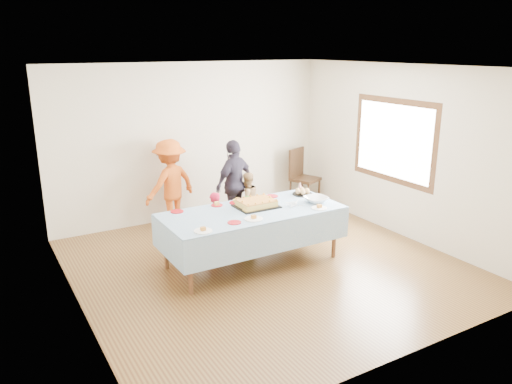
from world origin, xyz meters
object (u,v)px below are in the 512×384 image
(birthday_cake, at_px, (256,204))
(adult_left, at_px, (170,184))
(dining_chair, at_px, (301,173))
(party_table, at_px, (252,214))

(birthday_cake, xyz_separation_m, adult_left, (-0.56, 1.88, -0.08))
(birthday_cake, xyz_separation_m, dining_chair, (2.07, 1.83, -0.23))
(adult_left, bearing_deg, party_table, 84.03)
(birthday_cake, height_order, adult_left, adult_left)
(party_table, distance_m, adult_left, 2.03)
(party_table, relative_size, adult_left, 1.67)
(party_table, distance_m, birthday_cake, 0.19)
(birthday_cake, relative_size, adult_left, 0.39)
(adult_left, bearing_deg, birthday_cake, 88.23)
(party_table, xyz_separation_m, adult_left, (-0.43, 1.98, 0.02))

